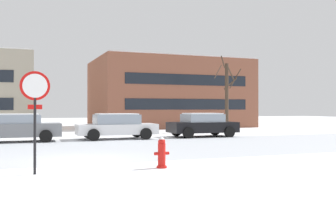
# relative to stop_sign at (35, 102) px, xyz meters

# --- Properties ---
(ground_plane) EXTENTS (120.00, 120.00, 0.00)m
(ground_plane) POSITION_rel_stop_sign_xyz_m (1.49, 2.20, -1.88)
(ground_plane) COLOR white
(road_surface) EXTENTS (80.00, 8.81, 0.00)m
(road_surface) POSITION_rel_stop_sign_xyz_m (1.49, 5.61, -1.87)
(road_surface) COLOR #B7BCC4
(road_surface) RESTS_ON ground
(stop_sign) EXTENTS (0.76, 0.12, 2.67)m
(stop_sign) POSITION_rel_stop_sign_xyz_m (0.00, 0.00, 0.00)
(stop_sign) COLOR black
(stop_sign) RESTS_ON ground
(fire_hydrant) EXTENTS (0.44, 0.30, 0.88)m
(fire_hydrant) POSITION_rel_stop_sign_xyz_m (3.44, -0.17, -1.43)
(fire_hydrant) COLOR red
(fire_hydrant) RESTS_ON ground
(parked_car_gray) EXTENTS (4.53, 2.10, 1.44)m
(parked_car_gray) POSITION_rel_stop_sign_xyz_m (-0.54, 10.70, -1.14)
(parked_car_gray) COLOR slate
(parked_car_gray) RESTS_ON ground
(parked_car_white) EXTENTS (4.44, 2.23, 1.43)m
(parked_car_white) POSITION_rel_stop_sign_xyz_m (4.74, 10.75, -1.15)
(parked_car_white) COLOR white
(parked_car_white) RESTS_ON ground
(parked_car_black) EXTENTS (4.12, 2.24, 1.43)m
(parked_car_black) POSITION_rel_stop_sign_xyz_m (10.02, 10.63, -1.14)
(parked_car_black) COLOR black
(parked_car_black) RESTS_ON ground
(tree_far_mid) EXTENTS (1.81, 1.73, 5.63)m
(tree_far_mid) POSITION_rel_stop_sign_xyz_m (13.94, 14.55, 0.88)
(tree_far_mid) COLOR #423326
(tree_far_mid) RESTS_ON ground
(building_far_right) EXTENTS (13.84, 9.57, 6.31)m
(building_far_right) POSITION_rel_stop_sign_xyz_m (13.02, 24.15, 1.27)
(building_far_right) COLOR brown
(building_far_right) RESTS_ON ground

